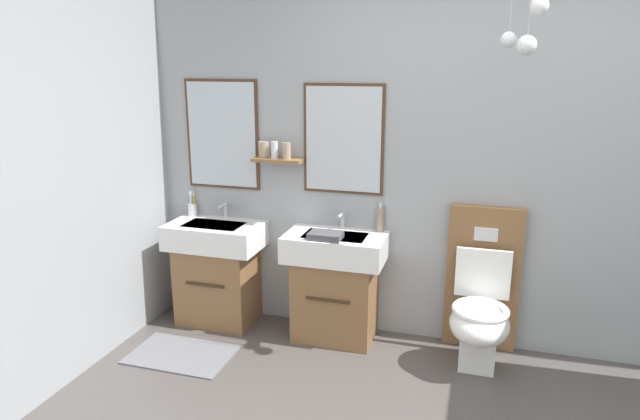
{
  "coord_description": "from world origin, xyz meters",
  "views": [
    {
      "loc": [
        -0.01,
        -2.1,
        1.9
      ],
      "look_at": [
        -1.06,
        1.37,
        0.94
      ],
      "focal_mm": 31.12,
      "sensor_mm": 36.0,
      "label": 1
    }
  ],
  "objects_px": {
    "soap_dispenser": "(380,219)",
    "folded_hand_towel": "(326,236)",
    "vanity_sink_left": "(218,269)",
    "vanity_sink_right": "(336,282)",
    "toothbrush_cup": "(193,208)",
    "toilet": "(480,305)"
  },
  "relations": [
    {
      "from": "vanity_sink_right",
      "to": "soap_dispenser",
      "type": "xyz_separation_m",
      "value": [
        0.27,
        0.15,
        0.44
      ]
    },
    {
      "from": "vanity_sink_right",
      "to": "folded_hand_towel",
      "type": "xyz_separation_m",
      "value": [
        -0.04,
        -0.12,
        0.38
      ]
    },
    {
      "from": "toothbrush_cup",
      "to": "soap_dispenser",
      "type": "relative_size",
      "value": 0.97
    },
    {
      "from": "vanity_sink_left",
      "to": "toilet",
      "type": "xyz_separation_m",
      "value": [
        1.9,
        -0.02,
        -0.04
      ]
    },
    {
      "from": "folded_hand_towel",
      "to": "vanity_sink_right",
      "type": "bearing_deg",
      "value": 71.66
    },
    {
      "from": "toothbrush_cup",
      "to": "folded_hand_towel",
      "type": "relative_size",
      "value": 0.89
    },
    {
      "from": "toilet",
      "to": "toothbrush_cup",
      "type": "bearing_deg",
      "value": 175.75
    },
    {
      "from": "toothbrush_cup",
      "to": "folded_hand_towel",
      "type": "distance_m",
      "value": 1.17
    },
    {
      "from": "toothbrush_cup",
      "to": "folded_hand_towel",
      "type": "height_order",
      "value": "toothbrush_cup"
    },
    {
      "from": "soap_dispenser",
      "to": "folded_hand_towel",
      "type": "distance_m",
      "value": 0.42
    },
    {
      "from": "vanity_sink_left",
      "to": "folded_hand_towel",
      "type": "xyz_separation_m",
      "value": [
        0.88,
        -0.12,
        0.38
      ]
    },
    {
      "from": "vanity_sink_left",
      "to": "toothbrush_cup",
      "type": "height_order",
      "value": "toothbrush_cup"
    },
    {
      "from": "vanity_sink_left",
      "to": "folded_hand_towel",
      "type": "bearing_deg",
      "value": -7.84
    },
    {
      "from": "toilet",
      "to": "toothbrush_cup",
      "type": "distance_m",
      "value": 2.22
    },
    {
      "from": "soap_dispenser",
      "to": "vanity_sink_right",
      "type": "bearing_deg",
      "value": -151.06
    },
    {
      "from": "toilet",
      "to": "soap_dispenser",
      "type": "distance_m",
      "value": 0.87
    },
    {
      "from": "vanity_sink_right",
      "to": "toothbrush_cup",
      "type": "height_order",
      "value": "toothbrush_cup"
    },
    {
      "from": "vanity_sink_right",
      "to": "vanity_sink_left",
      "type": "bearing_deg",
      "value": 180.0
    },
    {
      "from": "toothbrush_cup",
      "to": "folded_hand_towel",
      "type": "bearing_deg",
      "value": -12.96
    },
    {
      "from": "folded_hand_towel",
      "to": "toothbrush_cup",
      "type": "bearing_deg",
      "value": 167.04
    },
    {
      "from": "toothbrush_cup",
      "to": "vanity_sink_right",
      "type": "bearing_deg",
      "value": -6.85
    },
    {
      "from": "vanity_sink_left",
      "to": "vanity_sink_right",
      "type": "relative_size",
      "value": 1.0
    }
  ]
}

